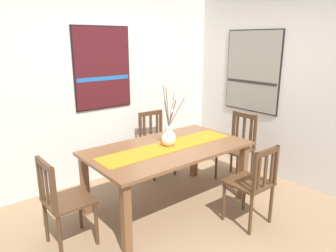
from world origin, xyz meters
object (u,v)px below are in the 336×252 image
chair_1 (253,183)px  painting_on_side_wall (252,71)px  chair_0 (156,142)px  chair_3 (63,201)px  centerpiece_vase (169,136)px  dining_table (168,155)px  chair_2 (237,146)px  painting_on_back_wall (102,68)px

chair_1 → painting_on_side_wall: (1.30, 1.06, 1.02)m
chair_0 → chair_3: chair_0 is taller
centerpiece_vase → painting_on_side_wall: size_ratio=0.61×
chair_0 → painting_on_side_wall: (1.29, -0.68, 1.01)m
chair_1 → painting_on_side_wall: 1.96m
centerpiece_vase → painting_on_side_wall: 1.86m
dining_table → centerpiece_vase: (0.02, 0.01, 0.22)m
dining_table → chair_3: 1.27m
chair_2 → chair_0: bearing=131.3°
chair_1 → painting_on_side_wall: size_ratio=0.75×
dining_table → chair_2: bearing=-1.1°
chair_1 → chair_2: (0.79, 0.85, 0.01)m
dining_table → chair_1: (0.46, -0.87, -0.18)m
chair_0 → painting_on_side_wall: 1.78m
dining_table → painting_on_side_wall: bearing=6.0°
painting_on_side_wall → dining_table: bearing=-174.0°
dining_table → painting_on_side_wall: painting_on_side_wall is taller
chair_3 → painting_on_back_wall: painting_on_back_wall is taller
centerpiece_vase → chair_3: centerpiece_vase is taller
dining_table → centerpiece_vase: 0.22m
chair_2 → painting_on_side_wall: size_ratio=0.80×
chair_1 → chair_3: bearing=152.5°
chair_2 → dining_table: bearing=178.9°
painting_on_side_wall → chair_3: bearing=-176.9°
chair_2 → chair_3: 2.50m
chair_2 → painting_on_side_wall: painting_on_side_wall is taller
painting_on_back_wall → painting_on_side_wall: 2.18m
painting_on_back_wall → painting_on_side_wall: painting_on_back_wall is taller
centerpiece_vase → chair_1: centerpiece_vase is taller
dining_table → painting_on_side_wall: (1.76, 0.19, 0.84)m
chair_3 → painting_on_side_wall: (3.02, 0.16, 1.01)m
chair_0 → chair_1: bearing=-90.3°
centerpiece_vase → chair_3: size_ratio=0.79×
dining_table → chair_0: chair_0 is taller
chair_1 → centerpiece_vase: bearing=116.5°
chair_2 → painting_on_side_wall: (0.51, 0.21, 1.00)m
centerpiece_vase → chair_1: 1.06m
chair_1 → chair_0: bearing=89.7°
dining_table → painting_on_back_wall: (-0.15, 1.22, 0.92)m
dining_table → chair_0: 1.00m
chair_3 → chair_2: bearing=-1.0°
chair_1 → chair_2: 1.16m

